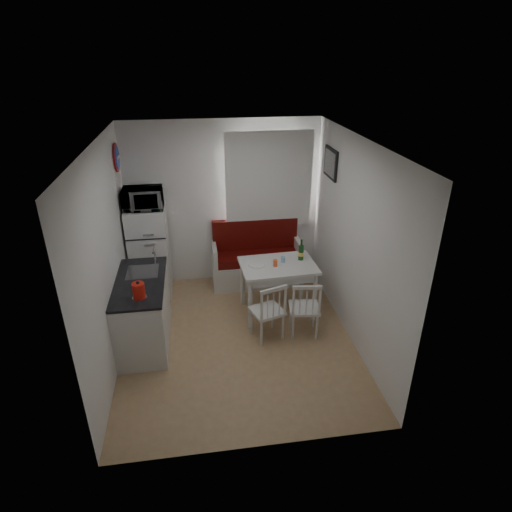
{
  "coord_description": "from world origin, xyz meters",
  "views": [
    {
      "loc": [
        -0.45,
        -4.65,
        3.51
      ],
      "look_at": [
        0.32,
        0.5,
        0.97
      ],
      "focal_mm": 30.0,
      "sensor_mm": 36.0,
      "label": 1
    }
  ],
  "objects_px": {
    "kettle": "(139,291)",
    "wine_bottle": "(301,250)",
    "dining_table": "(278,270)",
    "bench": "(257,263)",
    "kitchen_counter": "(143,311)",
    "chair_right": "(306,304)",
    "chair_left": "(268,307)",
    "fridge": "(150,252)",
    "microwave": "(143,198)"
  },
  "relations": [
    {
      "from": "bench",
      "to": "fridge",
      "type": "height_order",
      "value": "fridge"
    },
    {
      "from": "kettle",
      "to": "chair_right",
      "type": "bearing_deg",
      "value": 5.58
    },
    {
      "from": "fridge",
      "to": "microwave",
      "type": "distance_m",
      "value": 0.87
    },
    {
      "from": "bench",
      "to": "microwave",
      "type": "relative_size",
      "value": 2.61
    },
    {
      "from": "kitchen_counter",
      "to": "chair_left",
      "type": "xyz_separation_m",
      "value": [
        1.6,
        -0.25,
        0.06
      ]
    },
    {
      "from": "wine_bottle",
      "to": "kettle",
      "type": "bearing_deg",
      "value": -156.0
    },
    {
      "from": "microwave",
      "to": "chair_right",
      "type": "bearing_deg",
      "value": -34.73
    },
    {
      "from": "dining_table",
      "to": "chair_left",
      "type": "height_order",
      "value": "chair_left"
    },
    {
      "from": "bench",
      "to": "microwave",
      "type": "height_order",
      "value": "microwave"
    },
    {
      "from": "dining_table",
      "to": "microwave",
      "type": "distance_m",
      "value": 2.18
    },
    {
      "from": "microwave",
      "to": "wine_bottle",
      "type": "relative_size",
      "value": 1.79
    },
    {
      "from": "dining_table",
      "to": "wine_bottle",
      "type": "height_order",
      "value": "wine_bottle"
    },
    {
      "from": "bench",
      "to": "fridge",
      "type": "distance_m",
      "value": 1.71
    },
    {
      "from": "microwave",
      "to": "chair_left",
      "type": "bearing_deg",
      "value": -42.4
    },
    {
      "from": "chair_right",
      "to": "dining_table",
      "type": "bearing_deg",
      "value": 117.94
    },
    {
      "from": "dining_table",
      "to": "fridge",
      "type": "xyz_separation_m",
      "value": [
        -1.83,
        0.83,
        0.02
      ]
    },
    {
      "from": "kitchen_counter",
      "to": "wine_bottle",
      "type": "bearing_deg",
      "value": 13.08
    },
    {
      "from": "kitchen_counter",
      "to": "dining_table",
      "type": "distance_m",
      "value": 1.91
    },
    {
      "from": "bench",
      "to": "dining_table",
      "type": "xyz_separation_m",
      "value": [
        0.16,
        -0.95,
        0.35
      ]
    },
    {
      "from": "wine_bottle",
      "to": "bench",
      "type": "bearing_deg",
      "value": 121.1
    },
    {
      "from": "kettle",
      "to": "wine_bottle",
      "type": "xyz_separation_m",
      "value": [
        2.15,
        0.96,
        -0.08
      ]
    },
    {
      "from": "chair_right",
      "to": "wine_bottle",
      "type": "bearing_deg",
      "value": 89.53
    },
    {
      "from": "microwave",
      "to": "kettle",
      "type": "bearing_deg",
      "value": -88.95
    },
    {
      "from": "kitchen_counter",
      "to": "chair_right",
      "type": "relative_size",
      "value": 2.95
    },
    {
      "from": "bench",
      "to": "kettle",
      "type": "relative_size",
      "value": 6.34
    },
    {
      "from": "dining_table",
      "to": "wine_bottle",
      "type": "xyz_separation_m",
      "value": [
        0.35,
        0.1,
        0.24
      ]
    },
    {
      "from": "bench",
      "to": "wine_bottle",
      "type": "height_order",
      "value": "wine_bottle"
    },
    {
      "from": "kitchen_counter",
      "to": "chair_right",
      "type": "distance_m",
      "value": 2.11
    },
    {
      "from": "kitchen_counter",
      "to": "chair_right",
      "type": "height_order",
      "value": "kitchen_counter"
    },
    {
      "from": "dining_table",
      "to": "chair_left",
      "type": "distance_m",
      "value": 0.72
    },
    {
      "from": "fridge",
      "to": "microwave",
      "type": "height_order",
      "value": "microwave"
    },
    {
      "from": "bench",
      "to": "kettle",
      "type": "distance_m",
      "value": 2.53
    },
    {
      "from": "chair_right",
      "to": "microwave",
      "type": "distance_m",
      "value": 2.74
    },
    {
      "from": "chair_left",
      "to": "microwave",
      "type": "bearing_deg",
      "value": 119.53
    },
    {
      "from": "bench",
      "to": "chair_right",
      "type": "height_order",
      "value": "bench"
    },
    {
      "from": "kettle",
      "to": "wine_bottle",
      "type": "distance_m",
      "value": 2.35
    },
    {
      "from": "kitchen_counter",
      "to": "chair_left",
      "type": "relative_size",
      "value": 2.7
    },
    {
      "from": "bench",
      "to": "kettle",
      "type": "height_order",
      "value": "kettle"
    },
    {
      "from": "bench",
      "to": "chair_left",
      "type": "xyz_separation_m",
      "value": [
        -0.09,
        -1.6,
        0.17
      ]
    },
    {
      "from": "kitchen_counter",
      "to": "microwave",
      "type": "relative_size",
      "value": 2.38
    },
    {
      "from": "dining_table",
      "to": "bench",
      "type": "bearing_deg",
      "value": 96.53
    },
    {
      "from": "dining_table",
      "to": "chair_right",
      "type": "relative_size",
      "value": 2.42
    },
    {
      "from": "microwave",
      "to": "wine_bottle",
      "type": "xyz_separation_m",
      "value": [
        2.18,
        -0.68,
        -0.64
      ]
    },
    {
      "from": "wine_bottle",
      "to": "chair_left",
      "type": "bearing_deg",
      "value": -128.43
    },
    {
      "from": "chair_right",
      "to": "microwave",
      "type": "xyz_separation_m",
      "value": [
        -2.08,
        1.44,
        1.06
      ]
    },
    {
      "from": "fridge",
      "to": "wine_bottle",
      "type": "xyz_separation_m",
      "value": [
        2.18,
        -0.73,
        0.22
      ]
    },
    {
      "from": "dining_table",
      "to": "fridge",
      "type": "height_order",
      "value": "fridge"
    },
    {
      "from": "chair_right",
      "to": "wine_bottle",
      "type": "distance_m",
      "value": 0.87
    },
    {
      "from": "dining_table",
      "to": "fridge",
      "type": "distance_m",
      "value": 2.01
    },
    {
      "from": "bench",
      "to": "wine_bottle",
      "type": "distance_m",
      "value": 1.15
    }
  ]
}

